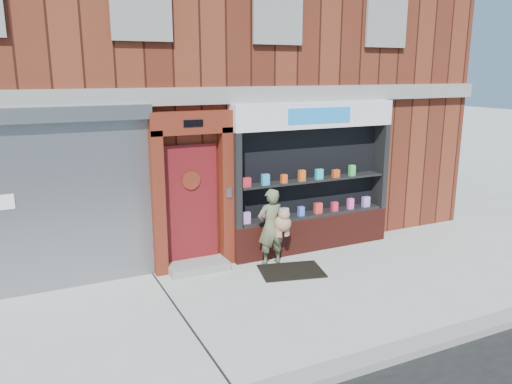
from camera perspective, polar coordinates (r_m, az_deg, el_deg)
ground at (r=8.22m, az=2.39°, el=-12.12°), size 80.00×80.00×0.00m
curb at (r=6.61m, az=11.65°, el=-18.73°), size 60.00×0.30×0.12m
building at (r=13.01m, az=-10.35°, el=15.29°), size 12.00×8.16×8.00m
shutter_bay at (r=8.67m, az=-21.68°, el=0.32°), size 3.10×0.30×3.04m
red_door_bay at (r=9.08m, az=-7.24°, el=0.06°), size 1.52×0.58×2.90m
pharmacy_bay at (r=10.10m, az=6.41°, el=0.96°), size 3.50×0.41×3.00m
woman at (r=9.36m, az=1.89°, el=-3.92°), size 0.61×0.47×1.47m
doormat at (r=9.26m, az=4.06°, el=-8.99°), size 1.29×1.04×0.03m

